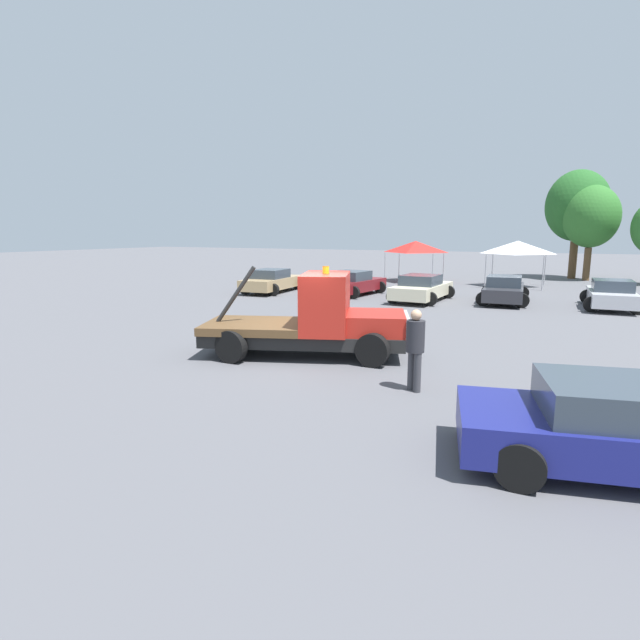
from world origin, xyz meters
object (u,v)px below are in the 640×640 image
object	(u,v)px
canopy_tent_red	(416,247)
parked_car_silver	(611,295)
foreground_car	(629,429)
parked_car_charcoal	(504,290)
person_near_truck	(415,344)
tree_left	(591,217)
canopy_tent_white	(518,247)
tree_right	(578,206)
parked_car_cream	(422,288)
parked_car_maroon	(352,283)
tow_truck	(317,322)
parked_car_tan	(272,281)

from	to	relation	value
canopy_tent_red	parked_car_silver	bearing A→B (deg)	-37.40
foreground_car	canopy_tent_red	world-z (taller)	canopy_tent_red
foreground_car	parked_car_charcoal	size ratio (longest dim) A/B	1.06
foreground_car	parked_car_silver	world-z (taller)	same
foreground_car	person_near_truck	distance (m)	4.46
parked_car_silver	parked_car_charcoal	bearing A→B (deg)	88.64
foreground_car	parked_car_charcoal	xyz separation A→B (m)	(-3.55, 17.86, -0.00)
tree_left	parked_car_silver	bearing A→B (deg)	-87.98
canopy_tent_white	foreground_car	bearing A→B (deg)	-81.91
foreground_car	person_near_truck	bearing A→B (deg)	135.64
person_near_truck	tree_right	xyz separation A→B (m)	(3.38, 31.59, 4.27)
parked_car_charcoal	tree_left	bearing A→B (deg)	-19.12
parked_car_cream	foreground_car	bearing A→B (deg)	-153.02
canopy_tent_red	tree_right	distance (m)	12.75
parked_car_maroon	tree_left	xyz separation A→B (m)	(11.95, 15.18, 3.85)
parked_car_maroon	parked_car_silver	world-z (taller)	same
tow_truck	foreground_car	bearing A→B (deg)	-50.38
parked_car_tan	canopy_tent_red	world-z (taller)	canopy_tent_red
foreground_car	tree_right	bearing A→B (deg)	78.13
foreground_car	tree_left	size ratio (longest dim) A/B	0.77
tow_truck	tree_right	bearing A→B (deg)	57.77
tow_truck	parked_car_tan	world-z (taller)	tow_truck
tow_truck	parked_car_tan	xyz separation A→B (m)	(-9.01, 12.41, -0.32)
canopy_tent_red	canopy_tent_white	xyz separation A→B (m)	(6.73, -0.64, 0.06)
parked_car_maroon	tree_right	distance (m)	20.38
parked_car_tan	parked_car_charcoal	size ratio (longest dim) A/B	1.02
foreground_car	canopy_tent_red	distance (m)	28.64
tree_left	parked_car_cream	bearing A→B (deg)	-116.24
parked_car_silver	tree_left	size ratio (longest dim) A/B	0.65
canopy_tent_white	tree_left	distance (m)	8.13
tow_truck	parked_car_charcoal	bearing A→B (deg)	55.89
parked_car_maroon	canopy_tent_white	xyz separation A→B (m)	(7.75, 8.52, 1.84)
parked_car_maroon	canopy_tent_white	distance (m)	11.66
parked_car_maroon	tree_left	bearing A→B (deg)	-30.32
person_near_truck	parked_car_cream	world-z (taller)	person_near_truck
parked_car_tan	parked_car_cream	xyz separation A→B (m)	(8.76, 0.04, 0.00)
tow_truck	parked_car_cream	world-z (taller)	tow_truck
tow_truck	parked_car_charcoal	world-z (taller)	tow_truck
foreground_car	person_near_truck	world-z (taller)	person_near_truck
parked_car_silver	canopy_tent_red	bearing A→B (deg)	51.29
foreground_car	canopy_tent_white	distance (m)	26.30
canopy_tent_red	parked_car_tan	bearing A→B (deg)	-119.75
tow_truck	tree_left	world-z (taller)	tree_left
foreground_car	tow_truck	bearing A→B (deg)	136.58
parked_car_maroon	parked_car_cream	xyz separation A→B (m)	(4.09, -0.77, 0.00)
person_near_truck	canopy_tent_white	size ratio (longest dim) A/B	0.54
person_near_truck	parked_car_tan	bearing A→B (deg)	80.06
parked_car_silver	tree_left	distance (m)	15.28
parked_car_charcoal	canopy_tent_red	distance (m)	11.27
parked_car_charcoal	tree_right	bearing A→B (deg)	-14.85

